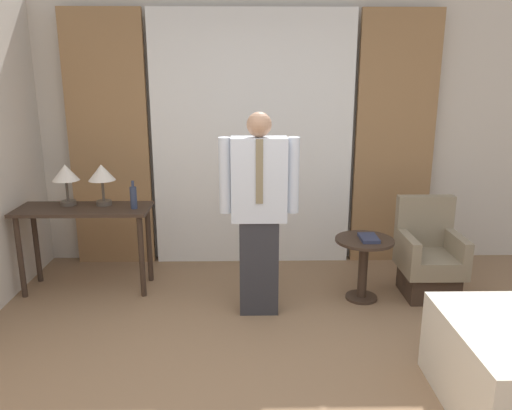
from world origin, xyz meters
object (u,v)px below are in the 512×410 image
Objects in this scene: table_lamp_left at (66,175)px; desk at (85,222)px; bottle_near_edge at (133,197)px; book at (369,238)px; person at (259,208)px; side_table at (363,259)px; table_lamp_right at (102,175)px; armchair at (428,260)px.

desk is at bearing -30.11° from table_lamp_left.
book is at bearing -7.00° from bottle_near_edge.
bottle_near_edge is at bearing 157.45° from person.
table_lamp_right is at bearing 171.14° from side_table.
bottle_near_edge is 2.12m from side_table.
person is at bearing -168.11° from armchair.
person is at bearing -17.51° from desk.
armchair is at bearing -3.17° from desk.
table_lamp_left is 0.23× the size of person.
table_lamp_right is 0.38m from bottle_near_edge.
table_lamp_right is at bearing 157.28° from person.
person is (1.75, -0.59, -0.16)m from table_lamp_left.
person is 1.10m from side_table.
table_lamp_left reaches higher than book.
table_lamp_right is (0.33, 0.00, 0.00)m from table_lamp_left.
table_lamp_right is 1.55m from person.
person is 1.04m from book.
table_lamp_right is at bearing 0.00° from table_lamp_left.
side_table is at bearing -8.86° from table_lamp_right.
bottle_near_edge is at bearing -23.31° from table_lamp_right.
person is (1.42, -0.59, -0.16)m from table_lamp_right.
bottle_near_edge reaches higher than book.
book is at bearing -9.22° from table_lamp_right.
table_lamp_left reaches higher than bottle_near_edge.
bottle_near_edge reaches higher than side_table.
table_lamp_right is 0.67× the size of side_table.
person is at bearing -22.55° from bottle_near_edge.
person reaches higher than table_lamp_left.
book is (0.96, 0.21, -0.33)m from person.
book is at bearing -6.54° from desk.
table_lamp_right reaches higher than bottle_near_edge.
book is (2.38, -0.39, -0.49)m from table_lamp_right.
desk is at bearing 175.52° from bottle_near_edge.
book is (0.03, -0.02, 0.20)m from side_table.
table_lamp_left is at bearing 149.89° from desk.
person reaches higher than side_table.
side_table is at bearing -6.55° from bottle_near_edge.
person is 2.97× the size of side_table.
desk is 1.36× the size of armchair.
desk is 0.71× the size of person.
table_lamp_left reaches higher than armchair.
book is (2.07, -0.25, -0.31)m from bottle_near_edge.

